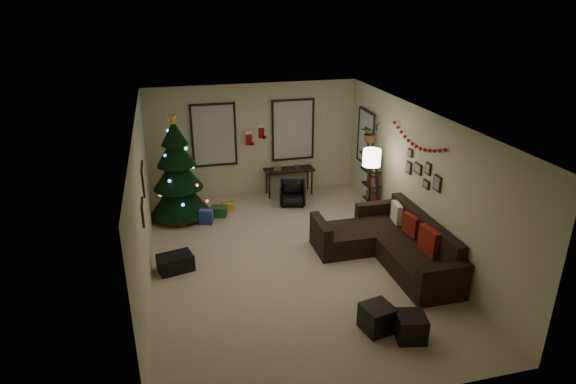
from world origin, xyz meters
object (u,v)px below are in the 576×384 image
object	(u,v)px
sofa	(391,245)
desk	(289,172)
christmas_tree	(178,176)
bookshelf	(372,180)
desk_chair	(293,193)

from	to	relation	value
sofa	desk	distance (m)	3.73
sofa	christmas_tree	bearing A→B (deg)	142.73
sofa	bookshelf	distance (m)	2.15
christmas_tree	bookshelf	size ratio (longest dim) A/B	1.48
sofa	desk_chair	bearing A→B (deg)	111.05
christmas_tree	sofa	bearing A→B (deg)	-37.27
bookshelf	desk_chair	bearing A→B (deg)	151.10
christmas_tree	desk	size ratio (longest dim) A/B	1.99
desk_chair	sofa	bearing A→B (deg)	-54.54
sofa	bookshelf	size ratio (longest dim) A/B	1.73
christmas_tree	desk_chair	xyz separation A→B (m)	(2.58, 0.10, -0.71)
desk	christmas_tree	bearing A→B (deg)	-164.25
desk_chair	bookshelf	bearing A→B (deg)	-14.50
bookshelf	desk	bearing A→B (deg)	134.57
sofa	desk	size ratio (longest dim) A/B	2.32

